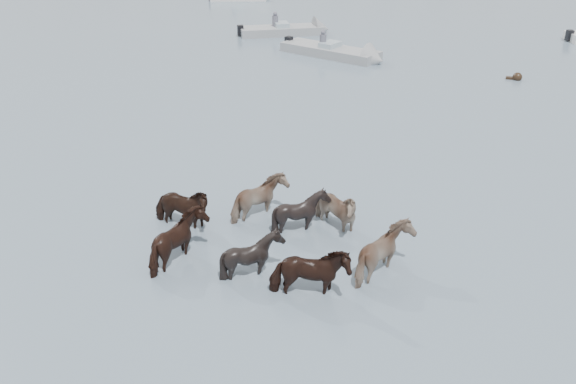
% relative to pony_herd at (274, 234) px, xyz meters
% --- Properties ---
extents(ground, '(400.00, 400.00, 0.00)m').
position_rel_pony_herd_xyz_m(ground, '(0.54, -1.67, -0.45)').
color(ground, slate).
rests_on(ground, ground).
extents(pony_herd, '(7.05, 4.44, 1.49)m').
position_rel_pony_herd_xyz_m(pony_herd, '(0.00, 0.00, 0.00)').
color(pony_herd, black).
rests_on(pony_herd, ground).
extents(swimming_pony, '(0.72, 0.44, 0.44)m').
position_rel_pony_herd_xyz_m(swimming_pony, '(5.49, 17.60, -0.35)').
color(swimming_pony, black).
rests_on(swimming_pony, ground).
extents(motorboat_a, '(5.51, 4.18, 1.92)m').
position_rel_pony_herd_xyz_m(motorboat_a, '(-7.44, 23.50, -0.23)').
color(motorboat_a, gray).
rests_on(motorboat_a, ground).
extents(motorboat_b, '(6.12, 3.35, 1.92)m').
position_rel_pony_herd_xyz_m(motorboat_b, '(-3.16, 18.81, -0.23)').
color(motorboat_b, gray).
rests_on(motorboat_b, ground).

